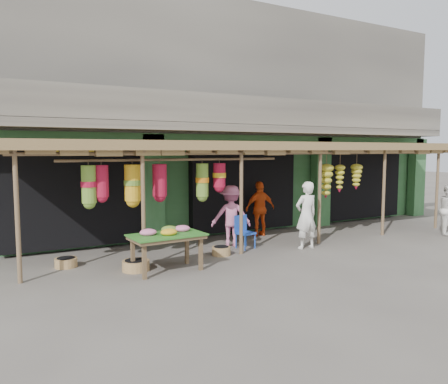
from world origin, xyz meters
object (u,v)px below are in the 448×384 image
flower_table (167,236)px  person_vendor (260,209)px  blue_chair (243,230)px  person_front (306,215)px  person_shopper (231,216)px

flower_table → person_vendor: person_vendor is taller
blue_chair → person_vendor: bearing=31.6°
person_front → person_shopper: size_ratio=1.08×
person_front → person_vendor: person_front is taller
flower_table → blue_chair: flower_table is taller
person_vendor → person_shopper: bearing=33.2°
blue_chair → person_vendor: 1.80m
person_vendor → flower_table: bearing=34.5°
blue_chair → person_shopper: bearing=101.9°
person_front → person_vendor: bearing=-85.2°
flower_table → person_vendor: 4.48m
flower_table → person_front: size_ratio=0.91×
person_shopper → person_vendor: bearing=-127.0°
blue_chair → person_vendor: size_ratio=0.52×
flower_table → person_shopper: bearing=27.7°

